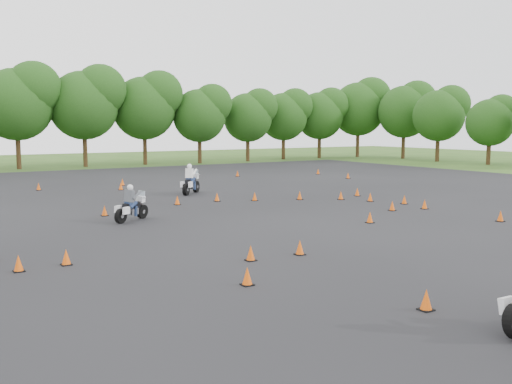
# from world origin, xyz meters

# --- Properties ---
(ground) EXTENTS (140.00, 140.00, 0.00)m
(ground) POSITION_xyz_m (0.00, 0.00, 0.00)
(ground) COLOR #2D5119
(ground) RESTS_ON ground
(asphalt_pad) EXTENTS (62.00, 62.00, 0.00)m
(asphalt_pad) POSITION_xyz_m (0.00, 6.00, 0.01)
(asphalt_pad) COLOR black
(asphalt_pad) RESTS_ON ground
(treeline) EXTENTS (87.52, 32.66, 10.92)m
(treeline) POSITION_xyz_m (3.37, 35.14, 4.72)
(treeline) COLOR #1C4112
(treeline) RESTS_ON ground
(traffic_cones) EXTENTS (36.48, 33.20, 0.45)m
(traffic_cones) POSITION_xyz_m (-0.37, 5.86, 0.23)
(traffic_cones) COLOR #DB4F09
(traffic_cones) RESTS_ON asphalt_pad
(rider_grey) EXTENTS (2.09, 1.62, 1.59)m
(rider_grey) POSITION_xyz_m (-4.78, 6.47, 0.80)
(rider_grey) COLOR #46494F
(rider_grey) RESTS_ON ground
(rider_white) EXTENTS (2.21, 2.14, 1.82)m
(rider_white) POSITION_xyz_m (1.69, 14.01, 0.91)
(rider_white) COLOR white
(rider_white) RESTS_ON ground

